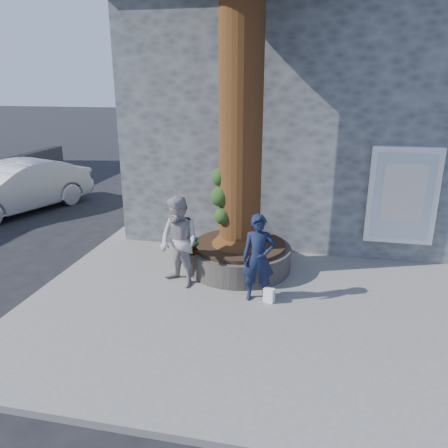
% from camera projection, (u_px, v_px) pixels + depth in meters
% --- Properties ---
extents(ground, '(120.00, 120.00, 0.00)m').
position_uv_depth(ground, '(179.00, 312.00, 8.24)').
color(ground, black).
rests_on(ground, ground).
extents(pavement, '(9.00, 8.00, 0.12)m').
position_uv_depth(pavement, '(264.00, 293.00, 8.86)').
color(pavement, slate).
rests_on(pavement, ground).
extents(yellow_line, '(0.10, 30.00, 0.01)m').
position_uv_depth(yellow_line, '(62.00, 276.00, 9.77)').
color(yellow_line, yellow).
rests_on(yellow_line, ground).
extents(stone_shop, '(10.30, 8.30, 6.30)m').
position_uv_depth(stone_shop, '(324.00, 115.00, 13.44)').
color(stone_shop, '#4C4F51').
rests_on(stone_shop, ground).
extents(planter, '(2.30, 2.30, 0.60)m').
position_uv_depth(planter, '(239.00, 256.00, 9.81)').
color(planter, black).
rests_on(planter, pavement).
extents(man, '(0.66, 0.47, 1.71)m').
position_uv_depth(man, '(258.00, 258.00, 8.24)').
color(man, black).
rests_on(man, pavement).
extents(woman, '(1.14, 1.08, 1.87)m').
position_uv_depth(woman, '(179.00, 242.00, 8.83)').
color(woman, '#9D9996').
rests_on(woman, pavement).
extents(shopping_bag, '(0.23, 0.18, 0.28)m').
position_uv_depth(shopping_bag, '(269.00, 295.00, 8.35)').
color(shopping_bag, white).
rests_on(shopping_bag, pavement).
extents(car_silver, '(3.32, 5.31, 1.65)m').
position_uv_depth(car_silver, '(16.00, 188.00, 14.24)').
color(car_silver, '#9B9DA2').
rests_on(car_silver, ground).
extents(plant_a, '(0.25, 0.26, 0.41)m').
position_uv_depth(plant_a, '(195.00, 245.00, 9.02)').
color(plant_a, gray).
rests_on(plant_a, planter).
extents(plant_b, '(0.29, 0.29, 0.40)m').
position_uv_depth(plant_b, '(251.00, 240.00, 9.32)').
color(plant_b, gray).
rests_on(plant_b, planter).
extents(plant_c, '(0.29, 0.29, 0.36)m').
position_uv_depth(plant_c, '(192.00, 246.00, 9.04)').
color(plant_c, gray).
rests_on(plant_c, planter).
extents(plant_d, '(0.32, 0.35, 0.34)m').
position_uv_depth(plant_d, '(224.00, 223.00, 10.56)').
color(plant_d, gray).
rests_on(plant_d, planter).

